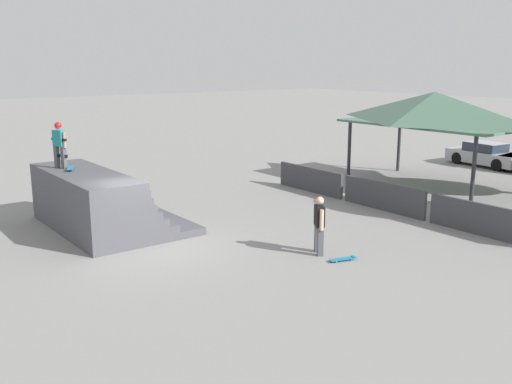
# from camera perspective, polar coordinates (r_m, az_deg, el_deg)

# --- Properties ---
(ground_plane) EXTENTS (160.00, 160.00, 0.00)m
(ground_plane) POSITION_cam_1_polar(r_m,az_deg,el_deg) (17.60, -10.72, -5.41)
(ground_plane) COLOR gray
(quarter_pipe_ramp) EXTENTS (5.58, 3.79, 1.96)m
(quarter_pipe_ramp) POSITION_cam_1_polar(r_m,az_deg,el_deg) (19.67, -15.63, -1.16)
(quarter_pipe_ramp) COLOR #4C4C51
(quarter_pipe_ramp) RESTS_ON ground
(skater_on_deck) EXTENTS (0.66, 0.40, 1.56)m
(skater_on_deck) POSITION_cam_1_polar(r_m,az_deg,el_deg) (20.21, -19.08, 4.76)
(skater_on_deck) COLOR #4C4C51
(skater_on_deck) RESTS_ON quarter_pipe_ramp
(skateboard_on_deck) EXTENTS (0.86, 0.53, 0.09)m
(skateboard_on_deck) POSITION_cam_1_polar(r_m,az_deg,el_deg) (19.91, -18.09, 2.27)
(skateboard_on_deck) COLOR red
(skateboard_on_deck) RESTS_ON quarter_pipe_ramp
(bystander_walking) EXTENTS (0.65, 0.44, 1.71)m
(bystander_walking) POSITION_cam_1_polar(r_m,az_deg,el_deg) (16.52, 6.34, -3.03)
(bystander_walking) COLOR #4C4C51
(bystander_walking) RESTS_ON ground
(skateboard_on_ground) EXTENTS (0.41, 0.83, 0.09)m
(skateboard_on_ground) POSITION_cam_1_polar(r_m,az_deg,el_deg) (16.29, 8.78, -6.62)
(skateboard_on_ground) COLOR blue
(skateboard_on_ground) RESTS_ON ground
(barrier_fence) EXTENTS (11.96, 0.12, 1.05)m
(barrier_fence) POSITION_cam_1_polar(r_m,az_deg,el_deg) (21.95, 12.61, -0.45)
(barrier_fence) COLOR #3D3D42
(barrier_fence) RESTS_ON ground
(pavilion_shelter) EXTENTS (7.71, 4.28, 4.21)m
(pavilion_shelter) POSITION_cam_1_polar(r_m,az_deg,el_deg) (26.55, 17.39, 7.95)
(pavilion_shelter) COLOR #2D2D33
(pavilion_shelter) RESTS_ON ground
(parked_car_silver) EXTENTS (4.31, 2.12, 1.27)m
(parked_car_silver) POSITION_cam_1_polar(r_m,az_deg,el_deg) (33.15, 22.02, 3.46)
(parked_car_silver) COLOR #A8AAAF
(parked_car_silver) RESTS_ON ground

